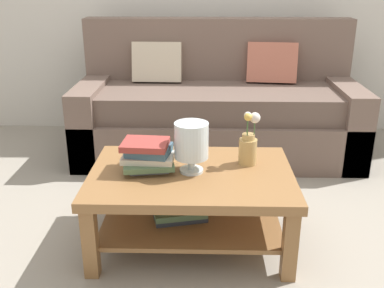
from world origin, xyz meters
TOP-DOWN VIEW (x-y plane):
  - ground_plane at (0.00, 0.00)m, footprint 10.00×10.00m
  - couch at (0.09, 0.98)m, footprint 2.21×0.90m
  - coffee_table at (-0.09, -0.39)m, footprint 1.07×0.73m
  - book_stack_main at (-0.32, -0.37)m, footprint 0.29×0.25m
  - glass_hurricane_vase at (-0.09, -0.39)m, footprint 0.18×0.18m
  - flower_pitcher at (0.22, -0.28)m, footprint 0.11×0.10m

SIDE VIEW (x-z plane):
  - ground_plane at x=0.00m, z-range 0.00..0.00m
  - coffee_table at x=-0.09m, z-range 0.09..0.52m
  - couch at x=0.09m, z-range -0.17..0.89m
  - book_stack_main at x=-0.32m, z-range 0.43..0.59m
  - flower_pitcher at x=0.22m, z-range 0.39..0.69m
  - glass_hurricane_vase at x=-0.09m, z-range 0.46..0.73m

